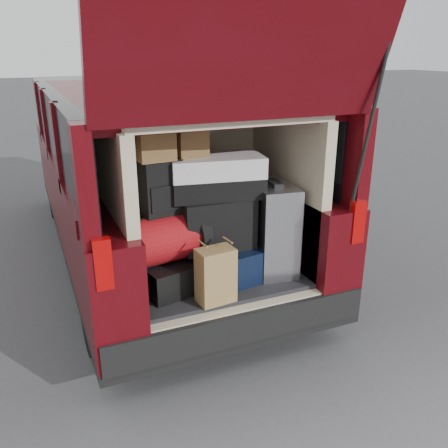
% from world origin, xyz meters
% --- Properties ---
extents(ground, '(80.00, 80.00, 0.00)m').
position_xyz_m(ground, '(0.00, 0.00, 0.00)').
color(ground, '#3B3B3E').
rests_on(ground, ground).
extents(minivan, '(1.90, 5.35, 2.77)m').
position_xyz_m(minivan, '(0.00, 1.86, 0.91)').
color(minivan, black).
rests_on(minivan, ground).
extents(load_floor, '(1.24, 1.05, 0.55)m').
position_xyz_m(load_floor, '(0.00, 0.28, 0.28)').
color(load_floor, black).
rests_on(load_floor, ground).
extents(black_hardshell, '(0.48, 0.59, 0.21)m').
position_xyz_m(black_hardshell, '(-0.38, 0.17, 0.65)').
color(black_hardshell, black).
rests_on(black_hardshell, load_floor).
extents(navy_hardshell, '(0.54, 0.63, 0.24)m').
position_xyz_m(navy_hardshell, '(0.07, 0.16, 0.67)').
color(navy_hardshell, black).
rests_on(navy_hardshell, load_floor).
extents(silver_roller, '(0.34, 0.48, 0.67)m').
position_xyz_m(silver_roller, '(0.44, 0.10, 0.88)').
color(silver_roller, white).
rests_on(silver_roller, load_floor).
extents(kraft_bag, '(0.26, 0.18, 0.38)m').
position_xyz_m(kraft_bag, '(-0.13, -0.18, 0.74)').
color(kraft_bag, '#9D7946').
rests_on(kraft_bag, load_floor).
extents(red_duffel, '(0.55, 0.40, 0.33)m').
position_xyz_m(red_duffel, '(-0.35, 0.13, 0.92)').
color(red_duffel, maroon).
rests_on(red_duffel, black_hardshell).
extents(black_soft_case, '(0.52, 0.33, 0.37)m').
position_xyz_m(black_soft_case, '(0.01, 0.15, 0.98)').
color(black_soft_case, black).
rests_on(black_soft_case, navy_hardshell).
extents(backpack, '(0.28, 0.20, 0.37)m').
position_xyz_m(backpack, '(-0.37, 0.17, 1.27)').
color(backpack, black).
rests_on(backpack, red_duffel).
extents(twotone_duffel, '(0.69, 0.43, 0.29)m').
position_xyz_m(twotone_duffel, '(0.03, 0.17, 1.31)').
color(twotone_duffel, silver).
rests_on(twotone_duffel, black_soft_case).
extents(grocery_sack_lower, '(0.25, 0.21, 0.21)m').
position_xyz_m(grocery_sack_lower, '(-0.40, 0.17, 1.57)').
color(grocery_sack_lower, brown).
rests_on(grocery_sack_lower, backpack).
extents(grocery_sack_upper, '(0.23, 0.20, 0.21)m').
position_xyz_m(grocery_sack_upper, '(-0.14, 0.23, 1.55)').
color(grocery_sack_upper, brown).
rests_on(grocery_sack_upper, twotone_duffel).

